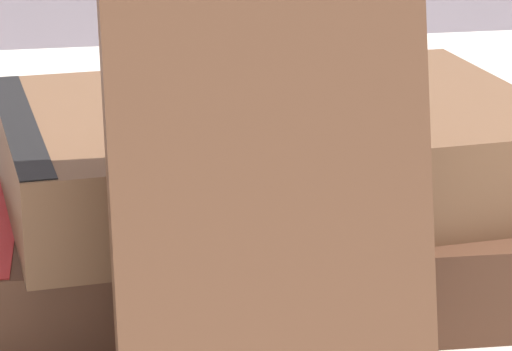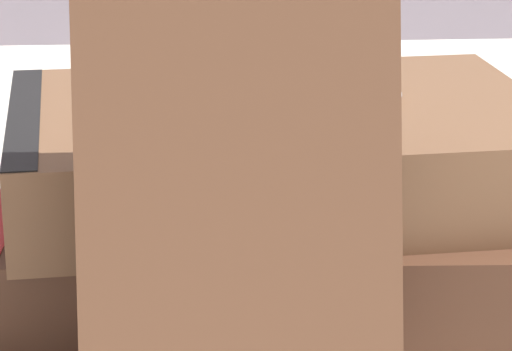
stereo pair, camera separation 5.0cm
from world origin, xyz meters
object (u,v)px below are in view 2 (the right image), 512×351
pocket_watch (329,92)px  book_flat_top (265,150)px  reading_glasses (112,165)px  book_leaning_front (238,181)px  book_flat_bottom (262,237)px

pocket_watch → book_flat_top: bearing=-168.5°
pocket_watch → reading_glasses: (-0.09, 0.14, -0.07)m
book_flat_top → pocket_watch: bearing=6.2°
pocket_watch → reading_glasses: 0.18m
book_leaning_front → reading_glasses: bearing=102.3°
book_leaning_front → book_flat_top: bearing=81.3°
book_flat_bottom → reading_glasses: book_flat_bottom is taller
book_flat_top → book_leaning_front: book_leaning_front is taller
book_flat_top → book_leaning_front: (-0.02, -0.10, 0.02)m
book_flat_top → book_flat_bottom: bearing=-133.9°
book_flat_bottom → book_flat_top: size_ratio=1.03×
book_flat_top → reading_glasses: 0.17m
book_flat_bottom → book_flat_top: (0.00, 0.00, 0.04)m
book_flat_bottom → pocket_watch: pocket_watch is taller
book_flat_bottom → reading_glasses: (-0.07, 0.14, -0.02)m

